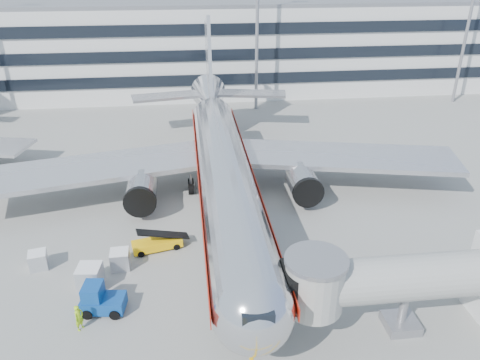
{
  "coord_description": "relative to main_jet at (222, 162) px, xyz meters",
  "views": [
    {
      "loc": [
        -3.23,
        -30.84,
        23.14
      ],
      "look_at": [
        1.35,
        7.9,
        4.0
      ],
      "focal_mm": 35.0,
      "sensor_mm": 36.0,
      "label": 1
    }
  ],
  "objects": [
    {
      "name": "cargo_container_right",
      "position": [
        -11.18,
        -12.86,
        -3.3
      ],
      "size": [
        1.92,
        1.92,
        1.86
      ],
      "color": "silver",
      "rests_on": "ground"
    },
    {
      "name": "ramp_worker",
      "position": [
        -11.16,
        -17.33,
        -3.26
      ],
      "size": [
        0.78,
        0.85,
        1.96
      ],
      "primitive_type": "imported",
      "rotation": [
        0.0,
        0.0,
        1.01
      ],
      "color": "#A1D716",
      "rests_on": "ground"
    },
    {
      "name": "light_mast_east",
      "position": [
        42.0,
        30.28,
        10.64
      ],
      "size": [
        2.4,
        1.2,
        25.45
      ],
      "color": "gray",
      "rests_on": "ground"
    },
    {
      "name": "ground",
      "position": [
        0.0,
        -11.72,
        -4.23
      ],
      "size": [
        180.0,
        180.0,
        0.0
      ],
      "primitive_type": "plane",
      "color": "gray",
      "rests_on": "ground"
    },
    {
      "name": "baggage_tug",
      "position": [
        -10.0,
        -15.66,
        -3.25
      ],
      "size": [
        3.2,
        2.26,
        2.26
      ],
      "color": "navy",
      "rests_on": "ground"
    },
    {
      "name": "light_mast_centre",
      "position": [
        8.0,
        30.28,
        10.64
      ],
      "size": [
        2.4,
        1.2,
        25.45
      ],
      "color": "gray",
      "rests_on": "ground"
    },
    {
      "name": "belt_loader",
      "position": [
        -6.36,
        -8.31,
        -3.64
      ],
      "size": [
        4.52,
        2.48,
        2.11
      ],
      "color": "#F9B90A",
      "rests_on": "ground"
    },
    {
      "name": "cargo_container_front",
      "position": [
        -9.2,
        -10.66,
        -3.44
      ],
      "size": [
        1.54,
        1.54,
        1.57
      ],
      "color": "silver",
      "rests_on": "ground"
    },
    {
      "name": "main_jet",
      "position": [
        0.0,
        0.0,
        0.0
      ],
      "size": [
        50.95,
        48.7,
        16.06
      ],
      "color": "silver",
      "rests_on": "ground"
    },
    {
      "name": "terminal",
      "position": [
        0.0,
        46.23,
        3.57
      ],
      "size": [
        150.0,
        24.25,
        15.6
      ],
      "color": "silver",
      "rests_on": "ground"
    },
    {
      "name": "lead_in_line",
      "position": [
        0.0,
        -1.72,
        -4.23
      ],
      "size": [
        0.25,
        70.0,
        0.01
      ],
      "primitive_type": "cube",
      "color": "#FEB90D",
      "rests_on": "ground"
    },
    {
      "name": "cargo_container_left",
      "position": [
        -15.77,
        -9.89,
        -3.5
      ],
      "size": [
        1.63,
        1.63,
        1.46
      ],
      "color": "silver",
      "rests_on": "ground"
    },
    {
      "name": "jet_bridge",
      "position": [
        12.18,
        -19.72,
        -0.36
      ],
      "size": [
        17.8,
        4.5,
        7.0
      ],
      "color": "silver",
      "rests_on": "ground"
    }
  ]
}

